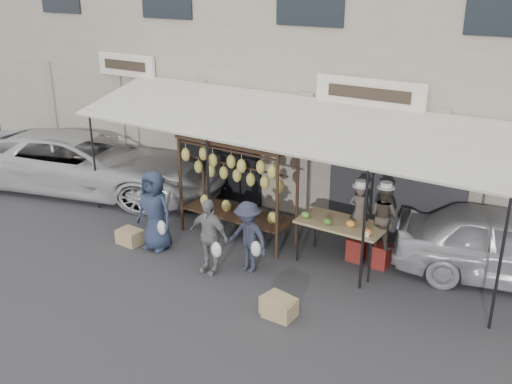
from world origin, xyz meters
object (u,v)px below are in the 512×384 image
Objects in this scene: vendor_left at (359,212)px; crate_near_b at (279,306)px; produce_table at (341,225)px; vendor_right at (384,216)px; crate_near_a at (279,309)px; customer_mid at (209,236)px; banana_rack at (236,171)px; van at (80,149)px; sedan at (510,246)px; customer_right at (248,237)px; crate_far at (130,237)px; customer_left at (155,211)px.

vendor_left is 2.73m from crate_near_b.
vendor_right is (0.72, 0.36, 0.22)m from produce_table.
crate_near_b is at bearing 131.81° from crate_near_a.
customer_mid is (-1.97, -1.66, -0.11)m from produce_table.
banana_rack is 2.52m from produce_table.
van is (-7.58, 2.28, 0.95)m from crate_near_b.
sedan reaches higher than produce_table.
banana_rack reaches higher than produce_table.
produce_table reaches higher than crate_near_a.
customer_right is at bearing -45.95° from banana_rack.
vendor_left is 4.89m from crate_far.
customer_left is (-3.52, -1.49, -0.01)m from produce_table.
customer_left is at bearing 167.56° from crate_near_a.
vendor_left is 0.77× the size of customer_mid.
vendor_left reaches higher than crate_near_b.
crate_near_b is at bearing -29.60° from customer_right.
crate_near_b is 0.10× the size of van.
crate_near_a is at bearing -15.45° from customer_left.
sedan is at bearing 13.95° from banana_rack.
banana_rack is at bearing 89.46° from sedan.
produce_table is 2.58m from customer_mid.
vendor_right is at bearing 36.32° from customer_mid.
crate_near_b is 4.14m from crate_far.
banana_rack reaches higher than customer_mid.
vendor_left is at bearing 23.37° from customer_left.
van is (-5.22, 0.21, -0.44)m from banana_rack.
produce_table is at bearing -106.45° from van.
customer_right is at bearing 38.49° from vendor_left.
vendor_left is 2.99m from customer_mid.
crate_near_a is 0.09× the size of van.
crate_near_b is (-0.06, -2.21, -0.70)m from produce_table.
banana_rack is at bearing 47.82° from customer_left.
customer_mid is 2.77× the size of crate_near_b.
customer_mid reaches higher than produce_table.
vendor_right is 2.44× the size of crate_near_a.
banana_rack is 2.24× the size of vendor_left.
crate_far is at bearing 17.97° from vendor_left.
produce_table is at bearing 97.78° from sedan.
customer_left is 2.18m from customer_right.
van is at bearing 177.74° from banana_rack.
customer_right is at bearing 4.09° from customer_left.
crate_near_a is (1.97, -0.60, -0.60)m from customer_mid.
crate_near_b is at bearing 77.48° from vendor_left.
crate_near_b is 0.13× the size of sedan.
vendor_left is at bearing 42.26° from customer_mid.
customer_left is 3.67m from crate_near_a.
vendor_left is at bearing 52.54° from customer_right.
crate_near_b is at bearing -91.51° from produce_table.
crate_near_a is at bearing -122.94° from van.
sedan is at bearing 49.87° from crate_near_a.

